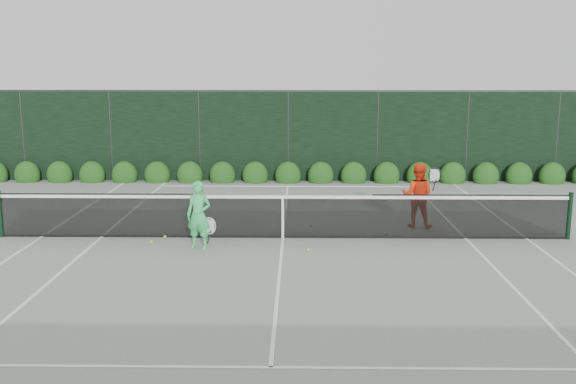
{
  "coord_description": "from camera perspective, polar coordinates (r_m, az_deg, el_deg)",
  "views": [
    {
      "loc": [
        0.35,
        -14.03,
        3.78
      ],
      "look_at": [
        0.11,
        0.3,
        1.0
      ],
      "focal_mm": 40.0,
      "sensor_mm": 36.0,
      "label": 1
    }
  ],
  "objects": [
    {
      "name": "hedge_row",
      "position": [
        21.47,
        -0.0,
        1.48
      ],
      "size": [
        31.66,
        0.65,
        0.94
      ],
      "color": "#14390F",
      "rests_on": "ground"
    },
    {
      "name": "player_woman",
      "position": [
        13.67,
        -7.93,
        -2.05
      ],
      "size": [
        0.65,
        0.45,
        1.45
      ],
      "rotation": [
        0.0,
        0.0,
        -0.22
      ],
      "color": "#3AC766",
      "rests_on": "ground"
    },
    {
      "name": "player_man",
      "position": [
        15.66,
        11.44,
        -0.29
      ],
      "size": [
        0.95,
        0.78,
        1.55
      ],
      "rotation": [
        0.0,
        0.0,
        2.86
      ],
      "color": "red",
      "rests_on": "ground"
    },
    {
      "name": "tennis_balls",
      "position": [
        14.46,
        -2.02,
        -4.04
      ],
      "size": [
        5.32,
        2.22,
        0.07
      ],
      "color": "#A6D32F",
      "rests_on": "ground"
    },
    {
      "name": "tennis_net",
      "position": [
        14.4,
        -0.57,
        -2.06
      ],
      "size": [
        12.9,
        0.1,
        1.07
      ],
      "color": "black",
      "rests_on": "ground"
    },
    {
      "name": "ground",
      "position": [
        14.53,
        -0.47,
        -4.1
      ],
      "size": [
        80.0,
        80.0,
        0.0
      ],
      "primitive_type": "plane",
      "color": "gray",
      "rests_on": "ground"
    },
    {
      "name": "windscreen_fence",
      "position": [
        11.54,
        -0.8,
        -0.34
      ],
      "size": [
        32.0,
        21.07,
        3.06
      ],
      "color": "black",
      "rests_on": "ground"
    },
    {
      "name": "court_lines",
      "position": [
        14.53,
        -0.47,
        -4.08
      ],
      "size": [
        11.03,
        23.83,
        0.01
      ],
      "color": "white",
      "rests_on": "ground"
    }
  ]
}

